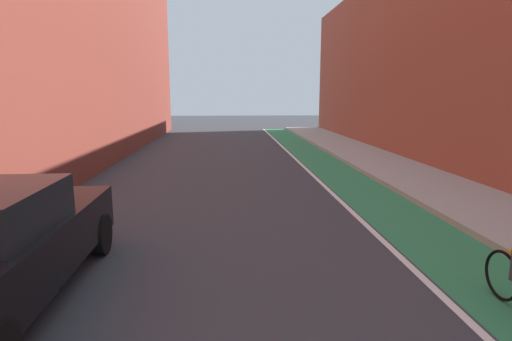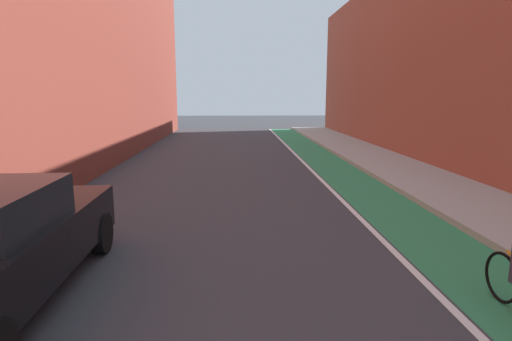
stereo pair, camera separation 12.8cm
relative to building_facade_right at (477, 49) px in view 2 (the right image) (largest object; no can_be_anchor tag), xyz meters
name	(u,v)px [view 2 (the right image)]	position (x,y,z in m)	size (l,w,h in m)	color
ground_plane	(241,200)	(-8.01, -4.00, -4.10)	(87.98, 87.98, 0.00)	#38383D
bike_lane_paint	(354,182)	(-4.59, -2.00, -4.10)	(1.60, 39.99, 0.00)	#2D8451
lane_divider_stripe	(324,183)	(-5.49, -2.00, -4.10)	(0.12, 39.99, 0.00)	white
sidewalk_right	(422,179)	(-2.49, -2.00, -4.03)	(2.59, 39.99, 0.14)	#A8A59E
building_facade_right	(477,49)	(0.00, 0.00, 0.00)	(2.40, 35.99, 8.21)	#9E4C38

